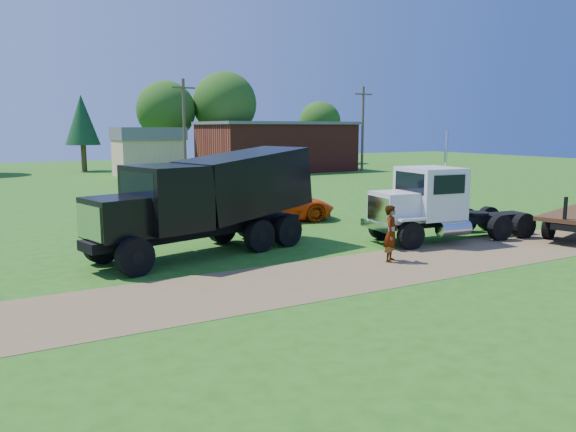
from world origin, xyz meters
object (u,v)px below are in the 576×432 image
black_dump_truck (210,196)px  spectator_a (391,234)px  white_semi_tractor (432,204)px  orange_pickup (276,205)px

black_dump_truck → spectator_a: bearing=-56.2°
black_dump_truck → spectator_a: size_ratio=4.60×
white_semi_tractor → black_dump_truck: (-8.75, 2.42, 0.59)m
black_dump_truck → spectator_a: (4.95, -4.46, -1.14)m
white_semi_tractor → spectator_a: size_ratio=3.84×
black_dump_truck → orange_pickup: (5.61, 5.31, -1.32)m
orange_pickup → white_semi_tractor: bearing=-147.1°
black_dump_truck → white_semi_tractor: bearing=-29.7°
white_semi_tractor → orange_pickup: (-3.14, 7.73, -0.73)m
black_dump_truck → orange_pickup: bearing=29.2°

